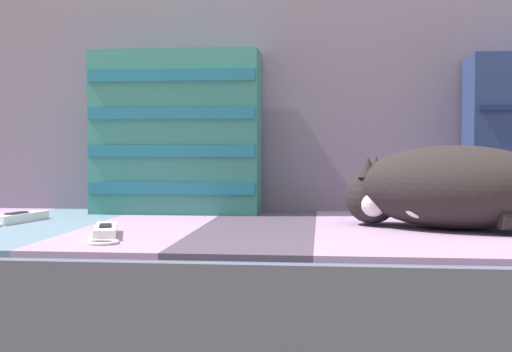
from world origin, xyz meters
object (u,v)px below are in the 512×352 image
Objects in this scene: sleeping_cat at (446,189)px; game_remote_near at (105,232)px; couch at (371,325)px; game_remote_far at (18,218)px; throw_pillow_striped at (177,133)px.

sleeping_cat is 2.26× the size of game_remote_near.
couch is 4.87× the size of sleeping_cat.
sleeping_cat is 0.63m from game_remote_near.
game_remote_near is 0.97× the size of game_remote_far.
game_remote_far is at bearing -178.05° from couch.
sleeping_cat is at bearing -21.70° from couch.
throw_pillow_striped is at bearing 154.25° from couch.
sleeping_cat is at bearing -1.90° from game_remote_far.
game_remote_far is at bearing -139.79° from throw_pillow_striped.
game_remote_near is (-0.60, -0.17, -0.07)m from sleeping_cat.
couch is at bearing -25.75° from throw_pillow_striped.
throw_pillow_striped is 2.04× the size of game_remote_near.
throw_pillow_striped reaches higher than game_remote_near.
game_remote_far reaches higher than couch.
sleeping_cat reaches higher than game_remote_near.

